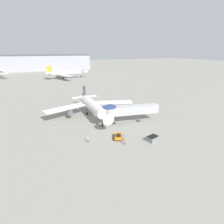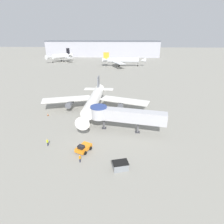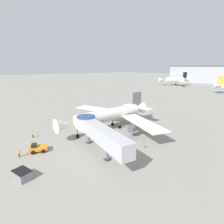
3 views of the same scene
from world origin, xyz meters
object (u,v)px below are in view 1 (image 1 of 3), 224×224
(jet_bridge, at_px, (127,110))
(pushback_tug_orange, at_px, (118,136))
(main_airplane, at_px, (92,105))
(traffic_cone_port_wing, at_px, (55,124))
(ground_crew_wing_walker, at_px, (125,141))
(ground_crew_marshaller, at_px, (88,139))
(background_jet_gold_tail, at_px, (66,73))
(traffic_cone_starboard_wing, at_px, (127,111))
(service_container_gray, at_px, (153,139))

(jet_bridge, relative_size, pushback_tug_orange, 4.70)
(main_airplane, xyz_separation_m, traffic_cone_port_wing, (-13.50, -3.26, -3.53))
(jet_bridge, xyz_separation_m, ground_crew_wing_walker, (-7.46, -12.73, -3.29))
(ground_crew_wing_walker, bearing_deg, ground_crew_marshaller, 101.43)
(jet_bridge, xyz_separation_m, ground_crew_marshaller, (-15.65, -7.88, -3.27))
(traffic_cone_port_wing, relative_size, background_jet_gold_tail, 0.02)
(main_airplane, bearing_deg, ground_crew_marshaller, -110.66)
(pushback_tug_orange, xyz_separation_m, ground_crew_wing_walker, (0.15, -3.50, 0.19))
(traffic_cone_port_wing, distance_m, traffic_cone_starboard_wing, 27.02)
(ground_crew_wing_walker, height_order, background_jet_gold_tail, background_jet_gold_tail)
(service_container_gray, xyz_separation_m, ground_crew_wing_walker, (-7.51, 1.28, 0.23))
(traffic_cone_starboard_wing, bearing_deg, ground_crew_marshaller, -140.85)
(ground_crew_marshaller, relative_size, ground_crew_wing_walker, 1.01)
(service_container_gray, height_order, ground_crew_wing_walker, ground_crew_wing_walker)
(ground_crew_wing_walker, bearing_deg, jet_bridge, 11.65)
(main_airplane, xyz_separation_m, service_container_gray, (8.63, -24.74, -3.17))
(background_jet_gold_tail, bearing_deg, pushback_tug_orange, 174.65)
(traffic_cone_starboard_wing, relative_size, background_jet_gold_tail, 0.02)
(main_airplane, relative_size, jet_bridge, 1.84)
(service_container_gray, height_order, ground_crew_marshaller, ground_crew_marshaller)
(ground_crew_wing_walker, xyz_separation_m, background_jet_gold_tail, (5.62, 119.14, 3.74))
(traffic_cone_starboard_wing, distance_m, ground_crew_wing_walker, 24.89)
(jet_bridge, distance_m, traffic_cone_port_wing, 23.62)
(traffic_cone_starboard_wing, xyz_separation_m, background_jet_gold_tail, (-6.76, 97.55, 4.34))
(background_jet_gold_tail, bearing_deg, traffic_cone_port_wing, 165.95)
(pushback_tug_orange, xyz_separation_m, traffic_cone_starboard_wing, (12.53, 18.09, -0.41))
(pushback_tug_orange, relative_size, background_jet_gold_tail, 0.10)
(ground_crew_marshaller, bearing_deg, pushback_tug_orange, 91.23)
(pushback_tug_orange, height_order, service_container_gray, pushback_tug_orange)
(pushback_tug_orange, height_order, traffic_cone_port_wing, pushback_tug_orange)
(pushback_tug_orange, bearing_deg, service_container_gray, -8.69)
(service_container_gray, bearing_deg, pushback_tug_orange, 148.08)
(jet_bridge, relative_size, ground_crew_marshaller, 11.09)
(jet_bridge, height_order, traffic_cone_starboard_wing, jet_bridge)
(pushback_tug_orange, distance_m, ground_crew_wing_walker, 3.51)
(traffic_cone_port_wing, distance_m, ground_crew_marshaller, 16.65)
(pushback_tug_orange, distance_m, service_container_gray, 9.03)
(traffic_cone_starboard_wing, bearing_deg, ground_crew_wing_walker, -119.82)
(jet_bridge, height_order, ground_crew_wing_walker, jet_bridge)
(main_airplane, bearing_deg, pushback_tug_orange, -87.07)
(ground_crew_marshaller, bearing_deg, traffic_cone_starboard_wing, 139.89)
(traffic_cone_port_wing, bearing_deg, jet_bridge, -18.70)
(main_airplane, xyz_separation_m, ground_crew_wing_walker, (1.11, -23.46, -2.94))
(traffic_cone_starboard_wing, height_order, ground_crew_wing_walker, ground_crew_wing_walker)
(pushback_tug_orange, bearing_deg, traffic_cone_starboard_wing, 78.54)
(pushback_tug_orange, relative_size, traffic_cone_starboard_wing, 5.41)
(traffic_cone_starboard_wing, bearing_deg, background_jet_gold_tail, 93.96)
(service_container_gray, xyz_separation_m, traffic_cone_starboard_wing, (4.86, 22.87, -0.37))
(service_container_gray, bearing_deg, background_jet_gold_tail, 90.90)
(jet_bridge, bearing_deg, pushback_tug_orange, -119.57)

